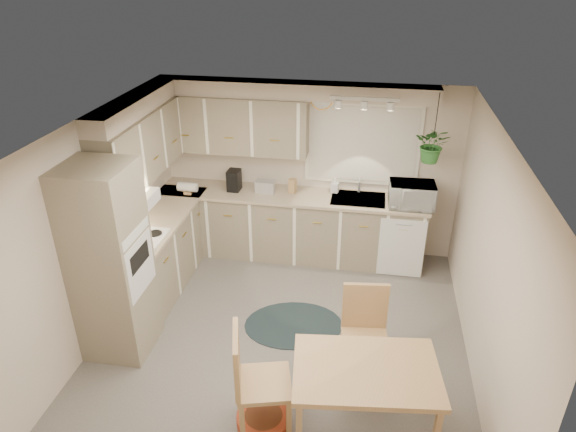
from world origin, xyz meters
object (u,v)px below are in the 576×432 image
object	(u,v)px
braided_rug	(293,325)
dining_table	(363,402)
microwave	(412,192)
chair_left	(264,381)
pet_bed	(264,419)
chair_back	(365,340)

from	to	relation	value
braided_rug	dining_table	bearing A→B (deg)	-58.65
braided_rug	microwave	bearing A→B (deg)	48.55
chair_left	pet_bed	xyz separation A→B (m)	(-0.01, -0.01, -0.47)
braided_rug	microwave	size ratio (longest dim) A/B	2.00
chair_back	pet_bed	xyz separation A→B (m)	(-0.86, -0.72, -0.44)
dining_table	chair_left	xyz separation A→B (m)	(-0.87, -0.04, 0.14)
chair_left	braided_rug	world-z (taller)	chair_left
pet_bed	microwave	distance (m)	3.33
dining_table	pet_bed	size ratio (longest dim) A/B	2.45
chair_back	braided_rug	distance (m)	1.18
chair_back	pet_bed	distance (m)	1.20
chair_left	pet_bed	world-z (taller)	chair_left
dining_table	chair_left	bearing A→B (deg)	-177.11
dining_table	braided_rug	distance (m)	1.64
dining_table	chair_left	size ratio (longest dim) A/B	1.16
chair_back	braided_rug	size ratio (longest dim) A/B	0.88
pet_bed	microwave	world-z (taller)	microwave
braided_rug	microwave	xyz separation A→B (m)	(1.28, 1.44, 1.13)
braided_rug	pet_bed	xyz separation A→B (m)	(-0.04, -1.42, 0.05)
chair_left	microwave	xyz separation A→B (m)	(1.31, 2.85, 0.61)
chair_left	dining_table	bearing A→B (deg)	77.97
chair_back	pet_bed	bearing A→B (deg)	33.48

